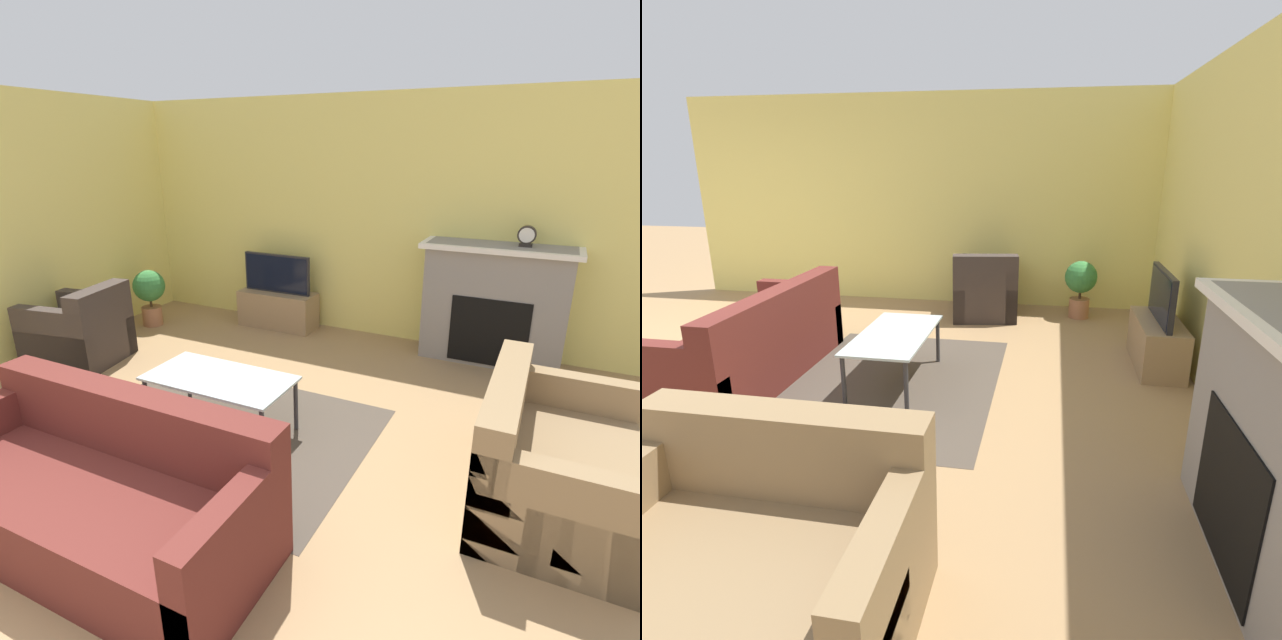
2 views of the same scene
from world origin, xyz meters
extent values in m
cube|color=#EADB72|center=(0.00, 4.82, 1.35)|extent=(8.90, 0.06, 2.70)
cube|color=#4C4238|center=(-0.20, 2.20, 0.00)|extent=(2.35, 1.78, 0.00)
cube|color=gray|center=(1.53, 4.57, 0.62)|extent=(1.39, 0.44, 1.23)
cube|color=black|center=(1.53, 4.34, 0.39)|extent=(0.76, 0.01, 0.69)
cube|color=white|center=(1.53, 4.54, 1.21)|extent=(1.51, 0.50, 0.05)
cube|color=#997A56|center=(-1.01, 4.52, 0.22)|extent=(0.97, 0.38, 0.45)
cube|color=#232328|center=(-1.01, 4.52, 0.68)|extent=(0.88, 0.05, 0.47)
cube|color=black|center=(-1.01, 4.49, 0.68)|extent=(0.84, 0.01, 0.43)
cube|color=#5B231E|center=(-0.09, 0.91, 0.21)|extent=(2.05, 0.86, 0.42)
cube|color=#5B231E|center=(-0.09, 1.24, 0.62)|extent=(2.05, 0.20, 0.40)
cube|color=#5B231E|center=(0.86, 0.91, 0.33)|extent=(0.14, 0.86, 0.66)
cube|color=#8C704C|center=(2.23, 2.39, 0.21)|extent=(0.90, 1.32, 0.42)
cube|color=#8C704C|center=(1.88, 2.39, 0.62)|extent=(0.20, 1.32, 0.40)
cube|color=#8C704C|center=(2.23, 1.79, 0.33)|extent=(0.90, 0.14, 0.66)
cube|color=#8C704C|center=(2.23, 2.98, 0.33)|extent=(0.90, 0.14, 0.66)
cube|color=#3D332D|center=(-2.37, 2.70, 0.21)|extent=(0.98, 0.89, 0.42)
cube|color=#3D332D|center=(-2.05, 2.75, 0.62)|extent=(0.32, 0.78, 0.40)
cube|color=#3D332D|center=(-2.42, 3.01, 0.33)|extent=(0.87, 0.28, 0.66)
cube|color=#3D332D|center=(-2.32, 2.39, 0.33)|extent=(0.87, 0.28, 0.66)
cylinder|color=#333338|center=(-0.73, 1.98, 0.22)|extent=(0.04, 0.04, 0.44)
cylinder|color=#333338|center=(0.34, 1.98, 0.22)|extent=(0.04, 0.04, 0.44)
cylinder|color=#333338|center=(-0.73, 2.48, 0.22)|extent=(0.04, 0.04, 0.44)
cylinder|color=#333338|center=(0.34, 2.48, 0.22)|extent=(0.04, 0.04, 0.44)
cube|color=silver|center=(-0.20, 2.23, 0.45)|extent=(1.15, 0.58, 0.02)
cylinder|color=#AD704C|center=(-2.48, 3.88, 0.12)|extent=(0.25, 0.25, 0.24)
cylinder|color=#4C3823|center=(-2.48, 3.88, 0.30)|extent=(0.03, 0.03, 0.12)
sphere|color=#387F3D|center=(-2.48, 3.88, 0.51)|extent=(0.39, 0.39, 0.39)
cube|color=#28231E|center=(1.76, 4.57, 1.25)|extent=(0.12, 0.07, 0.03)
cylinder|color=#28231E|center=(1.76, 4.57, 1.35)|extent=(0.17, 0.07, 0.17)
cylinder|color=white|center=(1.76, 4.53, 1.35)|extent=(0.14, 0.00, 0.14)
camera|label=1|loc=(2.03, -0.60, 2.16)|focal=28.00mm
camera|label=2|loc=(3.64, 3.50, 1.83)|focal=28.00mm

